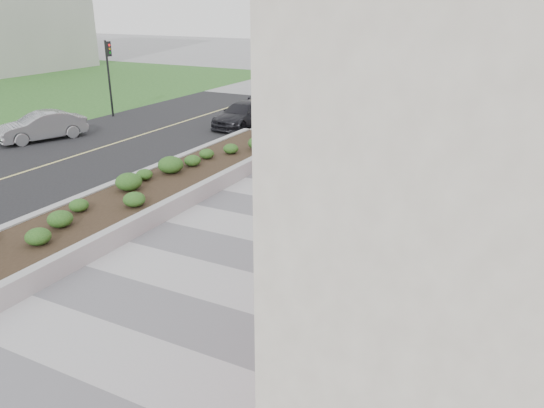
{
  "coord_description": "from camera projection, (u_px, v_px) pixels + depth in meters",
  "views": [
    {
      "loc": [
        5.56,
        -5.75,
        6.19
      ],
      "look_at": [
        -0.53,
        6.06,
        1.1
      ],
      "focal_mm": 35.0,
      "sensor_mm": 36.0,
      "label": 1
    }
  ],
  "objects": [
    {
      "name": "car_dark",
      "position": [
        242.0,
        114.0,
        27.92
      ],
      "size": [
        1.77,
        4.28,
        1.24
      ],
      "primitive_type": "imported",
      "rotation": [
        0.0,
        0.0,
        -0.01
      ],
      "color": "black",
      "rests_on": "ground"
    },
    {
      "name": "traffic_signal_near",
      "position": [
        258.0,
        76.0,
        26.0
      ],
      "size": [
        0.33,
        0.28,
        4.2
      ],
      "color": "black",
      "rests_on": "ground"
    },
    {
      "name": "planter",
      "position": [
        151.0,
        189.0,
        17.38
      ],
      "size": [
        3.0,
        18.0,
        0.9
      ],
      "color": "#9E9EA0",
      "rests_on": "ground"
    },
    {
      "name": "street",
      "position": [
        18.0,
        174.0,
        20.31
      ],
      "size": [
        10.0,
        40.0,
        0.0
      ],
      "primitive_type": "cube",
      "color": "black",
      "rests_on": "ground"
    },
    {
      "name": "skateboarder",
      "position": [
        349.0,
        165.0,
        18.73
      ],
      "size": [
        0.53,
        0.74,
        1.52
      ],
      "rotation": [
        0.0,
        0.0,
        -0.36
      ],
      "color": "beige",
      "rests_on": "ground"
    },
    {
      "name": "traffic_signal_far",
      "position": [
        109.0,
        67.0,
        29.52
      ],
      "size": [
        0.33,
        0.28,
        4.2
      ],
      "color": "black",
      "rests_on": "ground"
    },
    {
      "name": "ground",
      "position": [
        142.0,
        376.0,
        9.37
      ],
      "size": [
        160.0,
        160.0,
        0.0
      ],
      "primitive_type": "plane",
      "color": "gray",
      "rests_on": "ground"
    },
    {
      "name": "walkway",
      "position": [
        231.0,
        297.0,
        11.85
      ],
      "size": [
        8.0,
        36.0,
        0.01
      ],
      "primitive_type": "cube",
      "color": "#A8A8AD",
      "rests_on": "ground"
    },
    {
      "name": "manhole_cover",
      "position": [
        250.0,
        302.0,
        11.64
      ],
      "size": [
        0.44,
        0.44,
        0.01
      ],
      "primitive_type": "cylinder",
      "color": "#595654",
      "rests_on": "ground"
    },
    {
      "name": "car_silver",
      "position": [
        41.0,
        126.0,
        25.08
      ],
      "size": [
        2.78,
        4.25,
        1.32
      ],
      "primitive_type": "imported",
      "rotation": [
        0.0,
        0.0,
        -0.38
      ],
      "color": "#929499",
      "rests_on": "ground"
    }
  ]
}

